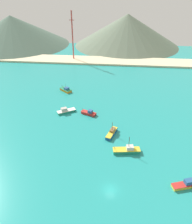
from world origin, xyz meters
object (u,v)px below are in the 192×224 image
at_px(fishing_boat_2, 66,90).
at_px(radio_tower, 73,36).
at_px(fishing_boat_3, 186,184).
at_px(fishing_boat_6, 112,133).
at_px(fishing_boat_4, 127,150).
at_px(fishing_boat_7, 89,113).
at_px(fishing_boat_0, 66,111).

relative_size(fishing_boat_2, radio_tower, 0.21).
xyz_separation_m(fishing_boat_3, radio_tower, (-56.43, 115.78, 16.98)).
xyz_separation_m(fishing_boat_2, fishing_boat_6, (27.00, -37.56, -0.03)).
distance_m(fishing_boat_4, fishing_boat_7, 29.68).
bearing_deg(fishing_boat_4, fishing_boat_6, 120.91).
height_order(fishing_boat_0, fishing_boat_6, fishing_boat_6).
bearing_deg(fishing_boat_4, fishing_boat_3, -38.02).
distance_m(fishing_boat_4, radio_tower, 110.52).
bearing_deg(fishing_boat_0, fishing_boat_2, 102.35).
bearing_deg(fishing_boat_3, fishing_boat_4, 141.98).
relative_size(fishing_boat_4, radio_tower, 0.29).
bearing_deg(fishing_boat_6, fishing_boat_2, 125.71).
bearing_deg(fishing_boat_4, radio_tower, 110.86).
relative_size(fishing_boat_3, radio_tower, 0.25).
height_order(fishing_boat_6, radio_tower, radio_tower).
xyz_separation_m(fishing_boat_4, radio_tower, (-38.89, 102.06, 16.92)).
bearing_deg(fishing_boat_3, fishing_boat_6, 134.84).
bearing_deg(fishing_boat_2, radio_tower, 96.25).
xyz_separation_m(fishing_boat_2, radio_tower, (-5.98, 54.63, 16.94)).
bearing_deg(fishing_boat_6, fishing_boat_3, -45.16).
distance_m(fishing_boat_3, fishing_boat_6, 33.26).
height_order(fishing_boat_3, radio_tower, radio_tower).
bearing_deg(fishing_boat_7, radio_tower, 105.72).
xyz_separation_m(fishing_boat_6, fishing_boat_7, (-11.09, 14.46, -0.06)).
relative_size(fishing_boat_4, fishing_boat_6, 1.17).
bearing_deg(radio_tower, fishing_boat_7, -74.28).
height_order(fishing_boat_6, fishing_boat_7, fishing_boat_6).
xyz_separation_m(fishing_boat_0, fishing_boat_7, (11.01, -0.75, -0.03)).
distance_m(fishing_boat_2, radio_tower, 57.51).
height_order(fishing_boat_4, fishing_boat_6, fishing_boat_4).
xyz_separation_m(fishing_boat_2, fishing_boat_7, (15.91, -23.10, -0.09)).
height_order(fishing_boat_0, radio_tower, radio_tower).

